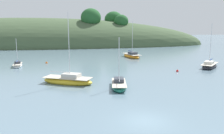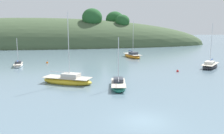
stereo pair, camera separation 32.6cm
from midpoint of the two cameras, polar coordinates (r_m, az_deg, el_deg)
ground_plane at (r=20.42m, az=8.10°, el=-12.95°), size 400.00×400.00×0.00m
far_shoreline_hill at (r=102.76m, az=-18.68°, el=5.01°), size 150.00×36.00×26.57m
sailboat_black_sloop at (r=30.50m, az=1.88°, el=-4.43°), size 2.76×6.03×6.77m
sailboat_white_near at (r=50.27m, az=-21.83°, el=0.50°), size 2.40×5.10×5.79m
sailboat_navy_dinghy at (r=33.25m, az=-10.55°, el=-3.25°), size 7.76×5.38×10.11m
sailboat_teal_outer at (r=60.52m, az=5.16°, el=2.76°), size 4.20×7.84×9.62m
sailboat_grey_yawl at (r=48.96m, az=23.09°, el=0.28°), size 6.21×6.44×8.77m
mooring_buoy_inner at (r=42.83m, az=16.01°, el=-0.97°), size 0.44×0.44×0.54m
mooring_buoy_outer at (r=52.72m, az=-15.46°, el=1.03°), size 0.44×0.44×0.54m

